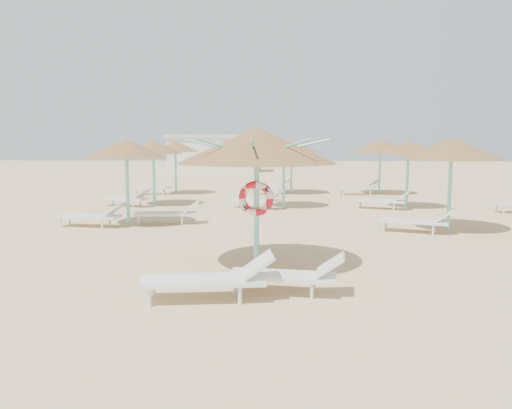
{
  "coord_description": "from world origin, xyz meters",
  "views": [
    {
      "loc": [
        0.58,
        -9.64,
        2.57
      ],
      "look_at": [
        -0.08,
        0.53,
        1.3
      ],
      "focal_mm": 35.0,
      "sensor_mm": 36.0,
      "label": 1
    }
  ],
  "objects": [
    {
      "name": "service_hut",
      "position": [
        -6.0,
        35.0,
        1.64
      ],
      "size": [
        8.4,
        4.4,
        3.25
      ],
      "color": "silver",
      "rests_on": "ground"
    },
    {
      "name": "lounger_main_b",
      "position": [
        0.62,
        -1.35,
        0.34
      ],
      "size": [
        2.02,
        0.81,
        0.71
      ],
      "rotation": [
        0.0,
        0.0,
        -0.12
      ],
      "color": "white",
      "rests_on": "ground"
    },
    {
      "name": "main_palapa",
      "position": [
        -0.06,
        0.37,
        2.5
      ],
      "size": [
        3.21,
        3.21,
        2.88
      ],
      "color": "#7EDCD5",
      "rests_on": "ground"
    },
    {
      "name": "palapa_field",
      "position": [
        2.98,
        10.08,
        2.32
      ],
      "size": [
        18.86,
        13.95,
        2.72
      ],
      "color": "#7EDCD5",
      "rests_on": "ground"
    },
    {
      "name": "ground",
      "position": [
        0.0,
        0.0,
        0.0
      ],
      "size": [
        120.0,
        120.0,
        0.0
      ],
      "primitive_type": "plane",
      "color": "#DBB485",
      "rests_on": "ground"
    },
    {
      "name": "lounger_main_a",
      "position": [
        -0.64,
        -1.79,
        0.37
      ],
      "size": [
        2.22,
        0.95,
        0.78
      ],
      "rotation": [
        0.0,
        0.0,
        0.14
      ],
      "color": "white",
      "rests_on": "ground"
    }
  ]
}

